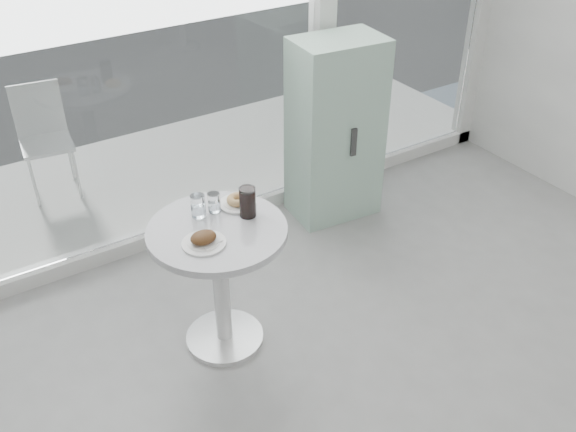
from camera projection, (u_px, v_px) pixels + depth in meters
main_table at (219, 263)px, 3.36m from camera, size 0.72×0.72×0.77m
patio_deck at (170, 172)px, 5.21m from camera, size 5.60×1.60×0.05m
mint_cabinet at (335, 131)px, 4.44m from camera, size 0.63×0.45×1.30m
patio_chair at (44, 133)px, 4.70m from camera, size 0.40×0.40×0.82m
plate_fritter at (204, 239)px, 3.11m from camera, size 0.22×0.22×0.07m
plate_donut at (238, 201)px, 3.41m from camera, size 0.20×0.20×0.05m
water_tumbler_a at (198, 207)px, 3.30m from camera, size 0.08×0.08×0.12m
water_tumbler_b at (214, 203)px, 3.35m from camera, size 0.07×0.07×0.11m
cola_glass at (248, 202)px, 3.29m from camera, size 0.09×0.09×0.17m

